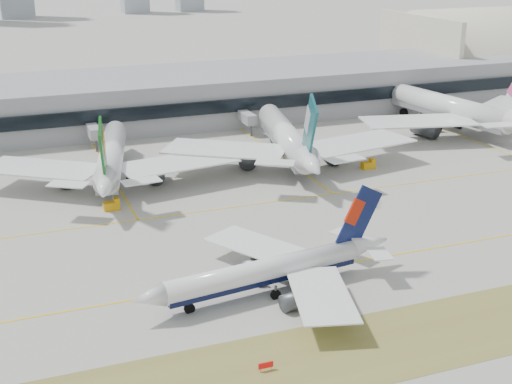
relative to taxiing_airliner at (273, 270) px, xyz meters
name	(u,v)px	position (x,y,z in m)	size (l,w,h in m)	color
ground	(310,257)	(11.94, 10.37, -3.97)	(3000.00, 3000.00, 0.00)	#A09E95
taxiing_airliner	(273,270)	(0.00, 0.00, 0.00)	(49.03, 42.31, 16.48)	white
widebody_eva	(111,159)	(-15.15, 67.45, 1.99)	(61.32, 61.04, 22.42)	white
widebody_cathay	(288,140)	(31.32, 66.37, 2.47)	(66.75, 66.26, 24.26)	white
widebody_china_air	(452,109)	(92.34, 79.51, 2.80)	(70.60, 69.79, 25.47)	white
terminal	(162,97)	(11.94, 125.21, 3.53)	(280.00, 43.10, 15.00)	gray
hangar	(504,78)	(166.50, 145.37, -3.84)	(91.00, 60.00, 60.00)	beige
hold_sign_left	(266,365)	(-9.79, -21.63, -3.10)	(2.20, 0.15, 1.35)	red
gse_b	(112,205)	(-18.60, 48.48, -2.93)	(3.55, 2.00, 2.60)	#E59E0C
gse_c	(369,165)	(49.27, 54.51, -2.93)	(3.55, 2.00, 2.60)	#E59E0C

